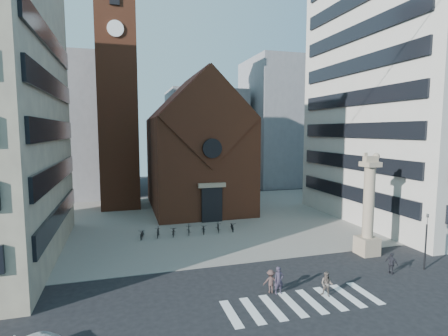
{
  "coord_description": "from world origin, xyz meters",
  "views": [
    {
      "loc": [
        -9.79,
        -21.13,
        10.47
      ],
      "look_at": [
        -1.18,
        8.0,
        7.21
      ],
      "focal_mm": 28.0,
      "sensor_mm": 36.0,
      "label": 1
    }
  ],
  "objects_px": {
    "lion_column": "(368,214)",
    "scooter_0": "(142,234)",
    "traffic_light": "(426,240)",
    "pedestrian_2": "(391,263)",
    "pedestrian_1": "(327,284)",
    "pedestrian_0": "(279,280)"
  },
  "relations": [
    {
      "from": "pedestrian_0",
      "to": "pedestrian_1",
      "type": "relative_size",
      "value": 1.12
    },
    {
      "from": "pedestrian_1",
      "to": "pedestrian_2",
      "type": "distance_m",
      "value": 6.77
    },
    {
      "from": "lion_column",
      "to": "scooter_0",
      "type": "xyz_separation_m",
      "value": [
        -18.08,
        9.75,
        -2.94
      ]
    },
    {
      "from": "lion_column",
      "to": "scooter_0",
      "type": "distance_m",
      "value": 20.75
    },
    {
      "from": "traffic_light",
      "to": "pedestrian_0",
      "type": "xyz_separation_m",
      "value": [
        -12.3,
        -0.49,
        -1.4
      ]
    },
    {
      "from": "lion_column",
      "to": "traffic_light",
      "type": "height_order",
      "value": "lion_column"
    },
    {
      "from": "traffic_light",
      "to": "scooter_0",
      "type": "distance_m",
      "value": 24.39
    },
    {
      "from": "traffic_light",
      "to": "pedestrian_2",
      "type": "relative_size",
      "value": 2.75
    },
    {
      "from": "lion_column",
      "to": "pedestrian_2",
      "type": "height_order",
      "value": "lion_column"
    },
    {
      "from": "lion_column",
      "to": "pedestrian_0",
      "type": "bearing_deg",
      "value": -156.48
    },
    {
      "from": "traffic_light",
      "to": "pedestrian_1",
      "type": "height_order",
      "value": "traffic_light"
    },
    {
      "from": "pedestrian_2",
      "to": "scooter_0",
      "type": "distance_m",
      "value": 21.88
    },
    {
      "from": "traffic_light",
      "to": "pedestrian_0",
      "type": "distance_m",
      "value": 12.39
    },
    {
      "from": "pedestrian_1",
      "to": "scooter_0",
      "type": "bearing_deg",
      "value": 173.57
    },
    {
      "from": "scooter_0",
      "to": "lion_column",
      "type": "bearing_deg",
      "value": -17.42
    },
    {
      "from": "pedestrian_0",
      "to": "pedestrian_1",
      "type": "xyz_separation_m",
      "value": [
        2.76,
        -1.19,
        -0.1
      ]
    },
    {
      "from": "pedestrian_1",
      "to": "scooter_0",
      "type": "height_order",
      "value": "pedestrian_1"
    },
    {
      "from": "pedestrian_1",
      "to": "scooter_0",
      "type": "xyz_separation_m",
      "value": [
        -10.53,
        15.42,
        -0.28
      ]
    },
    {
      "from": "lion_column",
      "to": "pedestrian_2",
      "type": "bearing_deg",
      "value": -104.38
    },
    {
      "from": "pedestrian_0",
      "to": "pedestrian_2",
      "type": "xyz_separation_m",
      "value": [
        9.3,
        0.55,
        -0.11
      ]
    },
    {
      "from": "lion_column",
      "to": "scooter_0",
      "type": "height_order",
      "value": "lion_column"
    },
    {
      "from": "lion_column",
      "to": "scooter_0",
      "type": "bearing_deg",
      "value": 151.65
    }
  ]
}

